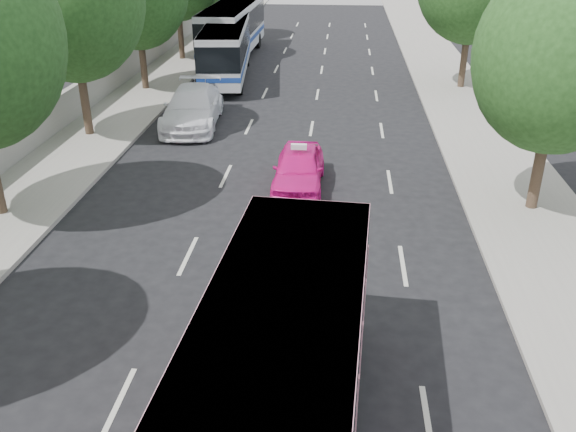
# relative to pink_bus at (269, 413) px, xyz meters

# --- Properties ---
(ground) EXTENTS (120.00, 120.00, 0.00)m
(ground) POSITION_rel_pink_bus_xyz_m (-1.40, 4.00, -2.02)
(ground) COLOR black
(ground) RESTS_ON ground
(sidewalk_left) EXTENTS (4.00, 90.00, 0.15)m
(sidewalk_left) POSITION_rel_pink_bus_xyz_m (-9.90, 24.00, -1.95)
(sidewalk_left) COLOR #9E998E
(sidewalk_left) RESTS_ON ground
(sidewalk_right) EXTENTS (4.00, 90.00, 0.12)m
(sidewalk_right) POSITION_rel_pink_bus_xyz_m (7.10, 24.00, -1.96)
(sidewalk_right) COLOR #9E998E
(sidewalk_right) RESTS_ON ground
(low_wall) EXTENTS (0.30, 90.00, 1.50)m
(low_wall) POSITION_rel_pink_bus_xyz_m (-11.70, 24.00, -1.12)
(low_wall) COLOR #9E998E
(low_wall) RESTS_ON sidewalk_left
(tree_right_near) EXTENTS (5.10, 5.10, 7.95)m
(tree_right_near) POSITION_rel_pink_bus_xyz_m (7.37, 11.94, 3.18)
(tree_right_near) COLOR #38281E
(tree_right_near) RESTS_ON ground
(pink_bus) EXTENTS (3.24, 10.33, 3.25)m
(pink_bus) POSITION_rel_pink_bus_xyz_m (0.00, 0.00, 0.00)
(pink_bus) COLOR pink
(pink_bus) RESTS_ON ground
(pink_taxi) EXTENTS (1.73, 4.29, 1.46)m
(pink_taxi) POSITION_rel_pink_bus_xyz_m (-0.50, 13.16, -1.29)
(pink_taxi) COLOR #EB148C
(pink_taxi) RESTS_ON ground
(white_pickup) EXTENTS (2.84, 6.07, 1.71)m
(white_pickup) POSITION_rel_pink_bus_xyz_m (-5.90, 20.01, -1.17)
(white_pickup) COLOR white
(white_pickup) RESTS_ON ground
(tour_coach_front) EXTENTS (3.34, 10.85, 3.19)m
(tour_coach_front) POSITION_rel_pink_bus_xyz_m (-5.96, 29.23, -0.10)
(tour_coach_front) COLOR silver
(tour_coach_front) RESTS_ON ground
(tour_coach_rear) EXTENTS (2.74, 11.84, 3.53)m
(tour_coach_rear) POSITION_rel_pink_bus_xyz_m (-6.55, 35.07, 0.10)
(tour_coach_rear) COLOR white
(tour_coach_rear) RESTS_ON ground
(taxi_roof_sign) EXTENTS (0.55, 0.18, 0.18)m
(taxi_roof_sign) POSITION_rel_pink_bus_xyz_m (-0.50, 13.16, -0.47)
(taxi_roof_sign) COLOR silver
(taxi_roof_sign) RESTS_ON pink_taxi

